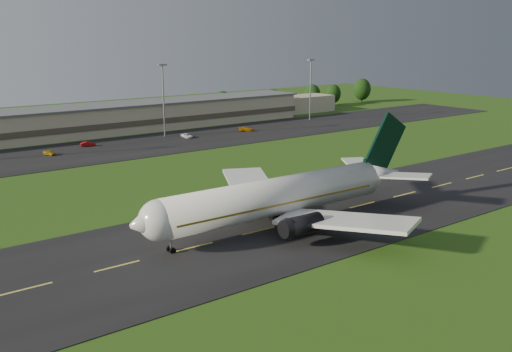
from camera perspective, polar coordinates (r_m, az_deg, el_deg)
ground at (r=98.11m, az=10.59°, el=-2.92°), size 360.00×360.00×0.00m
taxiway at (r=98.10m, az=10.59°, el=-2.89°), size 220.00×30.00×0.10m
apron at (r=154.62m, az=-9.34°, el=3.30°), size 260.00×30.00×0.10m
airliner at (r=84.88m, az=2.44°, el=-2.06°), size 51.25×42.18×15.57m
terminal at (r=178.21m, az=-11.19°, el=5.89°), size 145.00×16.00×8.40m
light_mast_centre at (r=162.20m, az=-9.26°, el=8.32°), size 2.40×1.20×20.35m
light_mast_east at (r=193.76m, az=5.48°, el=9.32°), size 2.40×1.20×20.35m
tree_line at (r=202.57m, az=-4.12°, el=7.29°), size 194.04×8.96×10.07m
service_vehicle_a at (r=145.04m, az=-19.95°, el=2.21°), size 2.49×3.80×1.20m
service_vehicle_b at (r=153.44m, az=-16.45°, el=3.09°), size 3.96×2.14×1.24m
service_vehicle_c at (r=160.83m, az=-6.93°, el=4.02°), size 2.22×4.40×1.20m
service_vehicle_d at (r=170.69m, az=-1.00°, el=4.71°), size 4.87×3.96×1.33m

